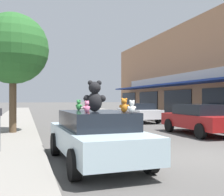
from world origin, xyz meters
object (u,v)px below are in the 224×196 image
object	(u,v)px
plush_art_car	(96,135)
teddy_bear_pink	(87,107)
teddy_bear_red	(87,106)
parked_car_far_center	(200,118)
teddy_bear_green	(79,105)
teddy_bear_orange	(124,105)
street_tree	(13,49)
teddy_bear_white	(132,107)
teddy_bear_giant	(95,96)
parked_car_far_right	(138,112)

from	to	relation	value
plush_art_car	teddy_bear_pink	bearing A→B (deg)	-125.10
teddy_bear_red	parked_car_far_center	distance (m)	7.08
teddy_bear_green	teddy_bear_orange	bearing A→B (deg)	167.49
teddy_bear_green	street_tree	world-z (taller)	street_tree
street_tree	teddy_bear_pink	bearing A→B (deg)	-74.63
plush_art_car	teddy_bear_green	world-z (taller)	teddy_bear_green
teddy_bear_pink	teddy_bear_white	size ratio (longest dim) A/B	0.95
teddy_bear_green	parked_car_far_center	world-z (taller)	teddy_bear_green
plush_art_car	teddy_bear_orange	bearing A→B (deg)	-54.95
teddy_bear_giant	teddy_bear_pink	world-z (taller)	teddy_bear_giant
teddy_bear_orange	street_tree	distance (m)	8.19
teddy_bear_green	teddy_bear_pink	bearing A→B (deg)	137.88
parked_car_far_center	teddy_bear_red	bearing A→B (deg)	-150.90
teddy_bear_green	teddy_bear_white	world-z (taller)	teddy_bear_green
teddy_bear_green	teddy_bear_white	xyz separation A→B (m)	(0.87, -2.03, -0.00)
teddy_bear_green	parked_car_far_center	xyz separation A→B (m)	(6.39, 3.36, -0.74)
teddy_bear_red	teddy_bear_giant	bearing A→B (deg)	53.84
teddy_bear_giant	teddy_bear_green	world-z (taller)	teddy_bear_giant
plush_art_car	teddy_bear_orange	world-z (taller)	teddy_bear_orange
teddy_bear_white	teddy_bear_red	xyz separation A→B (m)	(-0.62, 1.97, -0.01)
teddy_bear_orange	parked_car_far_center	world-z (taller)	teddy_bear_orange
teddy_bear_pink	teddy_bear_white	bearing A→B (deg)	121.86
teddy_bear_orange	teddy_bear_green	bearing A→B (deg)	-29.70
teddy_bear_red	parked_car_far_center	bearing A→B (deg)	172.84
teddy_bear_red	parked_car_far_right	bearing A→B (deg)	-155.60
teddy_bear_white	teddy_bear_red	distance (m)	2.07
teddy_bear_giant	teddy_bear_red	distance (m)	0.94
parked_car_far_center	parked_car_far_right	xyz separation A→B (m)	(0.00, 7.52, -0.01)
teddy_bear_orange	teddy_bear_pink	distance (m)	0.91
teddy_bear_pink	parked_car_far_right	size ratio (longest dim) A/B	0.06
plush_art_car	teddy_bear_white	world-z (taller)	teddy_bear_white
teddy_bear_red	street_tree	world-z (taller)	street_tree
plush_art_car	teddy_bear_red	bearing A→B (deg)	90.47
teddy_bear_red	parked_car_far_center	world-z (taller)	teddy_bear_red
teddy_bear_green	parked_car_far_center	size ratio (longest dim) A/B	0.07
teddy_bear_orange	teddy_bear_white	distance (m)	0.40
teddy_bear_green	street_tree	bearing A→B (deg)	-19.27
teddy_bear_orange	parked_car_far_center	xyz separation A→B (m)	(5.57, 5.00, -0.76)
parked_car_far_center	parked_car_far_right	size ratio (longest dim) A/B	0.92
teddy_bear_white	parked_car_far_right	xyz separation A→B (m)	(5.53, 12.91, -0.75)
parked_car_far_center	teddy_bear_giant	bearing A→B (deg)	-144.89
teddy_bear_green	parked_car_far_center	distance (m)	7.26
teddy_bear_orange	street_tree	xyz separation A→B (m)	(-2.86, 7.27, 2.46)
plush_art_car	parked_car_far_center	distance (m)	7.47
teddy_bear_orange	parked_car_far_center	size ratio (longest dim) A/B	0.08
plush_art_car	teddy_bear_green	distance (m)	1.24
teddy_bear_green	teddy_bear_red	xyz separation A→B (m)	(0.24, -0.06, -0.02)
teddy_bear_red	parked_car_far_right	world-z (taller)	teddy_bear_red
teddy_bear_green	teddy_bear_white	size ratio (longest dim) A/B	1.02
plush_art_car	teddy_bear_giant	world-z (taller)	teddy_bear_giant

